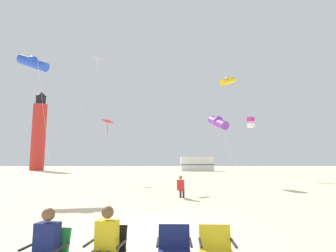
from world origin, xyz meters
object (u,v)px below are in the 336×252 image
object	(u,v)px
spectator_black_chair	(105,243)
kite_box_magenta	(251,122)
camp_chair_navy	(174,247)
kite_diamond_scarlet	(108,123)
kite_tube_violet	(218,122)
kite_tube_gold	(228,81)
camp_chair_black	(108,248)
kite_diamond_white	(96,64)
camp_chair_yellow	(216,248)
kite_flyer_standing	(181,186)
camp_chair_green	(48,251)
lighthouse_distant	(39,133)
kite_tube_blue	(33,63)
rv_van_white	(197,164)
spectator_green_chair	(43,246)

from	to	relation	value
spectator_black_chair	kite_box_magenta	bearing A→B (deg)	75.95
camp_chair_navy	kite_diamond_scarlet	bearing A→B (deg)	106.42
kite_tube_violet	kite_tube_gold	bearing A→B (deg)	68.69
spectator_black_chair	camp_chair_navy	size ratio (longest dim) A/B	1.41
camp_chair_black	kite_diamond_white	size ratio (longest dim) A/B	0.07
camp_chair_black	kite_tube_gold	world-z (taller)	kite_tube_gold
camp_chair_yellow	kite_tube_violet	size ratio (longest dim) A/B	0.14
kite_tube_violet	kite_flyer_standing	bearing A→B (deg)	-115.82
kite_box_magenta	camp_chair_green	bearing A→B (deg)	-115.90
lighthouse_distant	kite_box_magenta	bearing A→B (deg)	-39.39
camp_chair_black	kite_tube_blue	world-z (taller)	kite_tube_blue
camp_chair_navy	lighthouse_distant	world-z (taller)	lighthouse_distant
kite_diamond_white	kite_tube_violet	xyz separation A→B (m)	(11.15, -4.10, -6.38)
kite_tube_violet	kite_box_magenta	xyz separation A→B (m)	(5.15, 6.88, 0.99)
camp_chair_navy	kite_tube_gold	size ratio (longest dim) A/B	0.07
spectator_black_chair	camp_chair_yellow	world-z (taller)	spectator_black_chair
kite_tube_gold	kite_box_magenta	xyz separation A→B (m)	(2.21, -0.68, -4.90)
kite_diamond_scarlet	kite_box_magenta	xyz separation A→B (m)	(14.90, 3.49, 0.66)
kite_flyer_standing	kite_tube_gold	world-z (taller)	kite_tube_gold
kite_box_magenta	kite_tube_gold	bearing A→B (deg)	162.95
kite_diamond_white	rv_van_white	bearing A→B (deg)	63.27
kite_tube_violet	camp_chair_green	bearing A→B (deg)	-110.92
kite_tube_blue	lighthouse_distant	xyz separation A→B (m)	(-15.75, 38.02, -1.37)
camp_chair_yellow	kite_tube_blue	size ratio (longest dim) A/B	0.08
spectator_green_chair	kite_diamond_scarlet	size ratio (longest dim) A/B	0.20
camp_chair_green	spectator_green_chair	xyz separation A→B (m)	(-0.03, -0.14, 0.11)
spectator_green_chair	rv_van_white	distance (m)	50.43
camp_chair_black	kite_diamond_scarlet	bearing A→B (deg)	110.88
kite_flyer_standing	kite_box_magenta	bearing A→B (deg)	-104.35
lighthouse_distant	kite_tube_violet	bearing A→B (deg)	-49.96
camp_chair_black	kite_diamond_scarlet	distance (m)	21.72
camp_chair_yellow	kite_flyer_standing	distance (m)	9.56
camp_chair_black	rv_van_white	distance (m)	49.99
kite_box_magenta	lighthouse_distant	bearing A→B (deg)	140.61
camp_chair_yellow	kite_diamond_white	distance (m)	25.21
camp_chair_green	kite_tube_blue	xyz separation A→B (m)	(-7.66, 15.37, 8.71)
kite_diamond_white	kite_box_magenta	world-z (taller)	kite_diamond_white
camp_chair_black	camp_chair_yellow	xyz separation A→B (m)	(1.74, -0.07, 0.00)
spectator_green_chair	lighthouse_distant	size ratio (longest dim) A/B	0.07
spectator_green_chair	kite_diamond_scarlet	bearing A→B (deg)	108.93
camp_chair_navy	camp_chair_yellow	bearing A→B (deg)	-1.80
spectator_green_chair	kite_box_magenta	bearing A→B (deg)	74.98
spectator_black_chair	camp_chair_yellow	size ratio (longest dim) A/B	1.41
camp_chair_green	spectator_green_chair	size ratio (longest dim) A/B	0.71
kite_flyer_standing	kite_tube_blue	xyz separation A→B (m)	(-10.54, 5.74, 8.60)
camp_chair_navy	camp_chair_green	bearing A→B (deg)	-172.96
spectator_black_chair	rv_van_white	distance (m)	50.12
kite_diamond_white	kite_box_magenta	bearing A→B (deg)	9.70
camp_chair_black	kite_box_magenta	world-z (taller)	kite_box_magenta
kite_tube_violet	kite_tube_gold	world-z (taller)	kite_tube_gold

